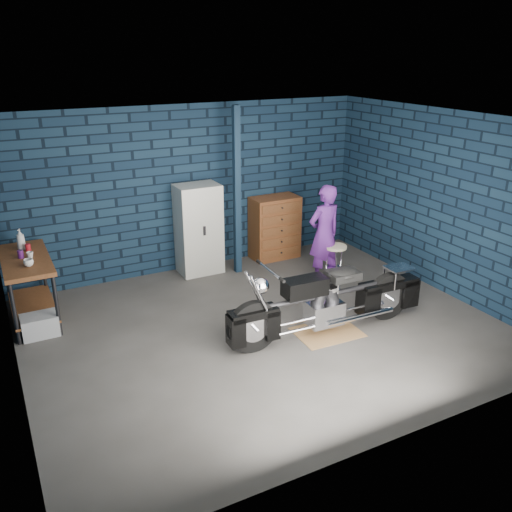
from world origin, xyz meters
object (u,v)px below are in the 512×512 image
Objects in this scene: tool_chest at (275,228)px; shop_stool at (335,264)px; workbench at (30,289)px; person at (324,234)px; motorcycle at (329,296)px; storage_bin at (40,325)px; locker at (199,229)px.

tool_chest is 1.76× the size of shop_stool.
tool_chest is at bearing 7.53° from workbench.
tool_chest is (-0.16, 1.26, -0.24)m from person.
person reaches higher than motorcycle.
shop_stool is (1.01, 1.29, -0.21)m from motorcycle.
locker is at bearing 21.45° from storage_bin.
person is 2.03m from locker.
locker is (2.67, 0.54, 0.28)m from workbench.
locker is at bearing 106.84° from motorcycle.
shop_stool is at bearing -39.39° from locker.
motorcycle is at bearing -104.87° from tool_chest.
motorcycle is 1.65m from shop_stool.
workbench is 4.13m from tool_chest.
motorcycle is 2.80m from locker.
workbench is 0.59× the size of motorcycle.
workbench is 3.10× the size of storage_bin.
shop_stool is (0.13, -0.14, -0.48)m from person.
workbench is 4.33m from person.
locker reaches higher than tool_chest.
storage_bin is at bearing -158.55° from locker.
shop_stool is at bearing -4.80° from storage_bin.
person is (4.26, -0.72, 0.33)m from workbench.
person is at bearing -82.65° from tool_chest.
person reaches higher than storage_bin.
locker is 2.36× the size of shop_stool.
tool_chest is at bearing 14.33° from storage_bin.
person is 3.49× the size of storage_bin.
tool_chest is at bearing -87.27° from person.
motorcycle is 3.76m from storage_bin.
workbench is at bearing -172.47° from tool_chest.
tool_chest reaches higher than storage_bin.
storage_bin is at bearing -7.64° from person.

